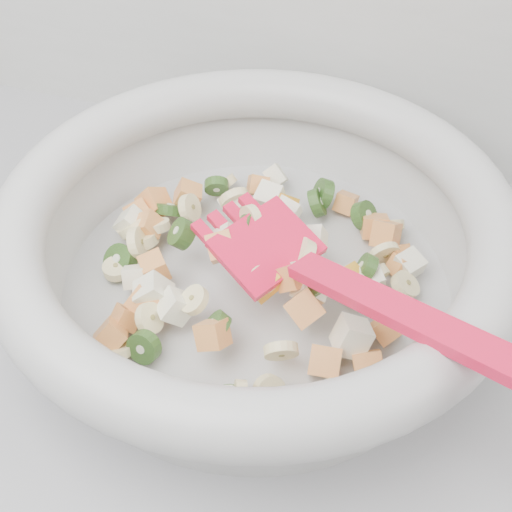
% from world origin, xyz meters
% --- Properties ---
extents(mixing_bowl, '(0.45, 0.41, 0.14)m').
position_xyz_m(mixing_bowl, '(-0.15, 1.50, 0.96)').
color(mixing_bowl, '#B8B8B6').
rests_on(mixing_bowl, counter).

